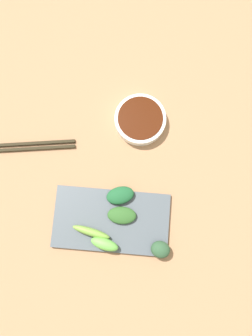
# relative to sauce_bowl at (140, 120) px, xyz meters

# --- Properties ---
(tabletop) EXTENTS (2.10, 2.10, 0.02)m
(tabletop) POSITION_rel_sauce_bowl_xyz_m (0.13, -0.03, -0.03)
(tabletop) COLOR #9F724F
(tabletop) RESTS_ON ground
(sauce_bowl) EXTENTS (0.14, 0.14, 0.03)m
(sauce_bowl) POSITION_rel_sauce_bowl_xyz_m (0.00, 0.00, 0.00)
(sauce_bowl) COLOR white
(sauce_bowl) RESTS_ON tabletop
(serving_plate) EXTENTS (0.16, 0.30, 0.01)m
(serving_plate) POSITION_rel_sauce_bowl_xyz_m (0.27, -0.05, -0.01)
(serving_plate) COLOR #454D54
(serving_plate) RESTS_ON tabletop
(broccoli_leafy_0) EXTENTS (0.05, 0.07, 0.02)m
(broccoli_leafy_0) POSITION_rel_sauce_bowl_xyz_m (0.26, -0.03, 0.00)
(broccoli_leafy_0) COLOR #2D5724
(broccoli_leafy_0) RESTS_ON serving_plate
(broccoli_stalk_1) EXTENTS (0.04, 0.10, 0.03)m
(broccoli_stalk_1) POSITION_rel_sauce_bowl_xyz_m (0.30, -0.10, 0.01)
(broccoli_stalk_1) COLOR #75A33F
(broccoli_stalk_1) RESTS_ON serving_plate
(broccoli_leafy_2) EXTENTS (0.06, 0.08, 0.02)m
(broccoli_leafy_2) POSITION_rel_sauce_bowl_xyz_m (0.21, -0.04, 0.01)
(broccoli_leafy_2) COLOR #1B522C
(broccoli_leafy_2) RESTS_ON serving_plate
(broccoli_leafy_3) EXTENTS (0.05, 0.06, 0.03)m
(broccoli_leafy_3) POSITION_rel_sauce_bowl_xyz_m (0.33, 0.08, 0.01)
(broccoli_leafy_3) COLOR #2B4B30
(broccoli_leafy_3) RESTS_ON serving_plate
(broccoli_stalk_4) EXTENTS (0.04, 0.08, 0.03)m
(broccoli_stalk_4) POSITION_rel_sauce_bowl_xyz_m (0.33, -0.06, 0.01)
(broccoli_stalk_4) COLOR #65B248
(broccoli_stalk_4) RESTS_ON serving_plate
(chopsticks) EXTENTS (0.06, 0.23, 0.01)m
(chopsticks) POSITION_rel_sauce_bowl_xyz_m (0.09, -0.28, -0.01)
(chopsticks) COLOR black
(chopsticks) RESTS_ON tabletop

